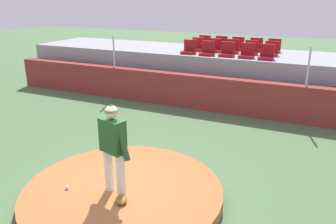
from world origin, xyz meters
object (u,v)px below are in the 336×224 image
Objects in this scene: stadium_chair_11 at (221,45)px; stadium_chair_14 at (274,48)px; stadium_chair_7 at (232,49)px; stadium_chair_9 at (271,51)px; stadium_chair_0 at (189,49)px; stadium_chair_1 at (208,51)px; pitcher at (113,143)px; stadium_chair_2 at (227,52)px; stadium_chair_13 at (256,47)px; stadium_chair_12 at (237,46)px; baseball at (67,187)px; stadium_chair_8 at (251,50)px; stadium_chair_10 at (204,44)px; stadium_chair_4 at (267,55)px; stadium_chair_5 at (197,47)px; stadium_chair_6 at (215,48)px; stadium_chair_3 at (247,53)px; fielding_glove at (121,200)px.

stadium_chair_14 is at bearing 179.87° from stadium_chair_11.
stadium_chair_7 is 1.43m from stadium_chair_9.
stadium_chair_0 and stadium_chair_1 have the same top height.
pitcher is 3.50× the size of stadium_chair_2.
stadium_chair_13 reaches higher than pitcher.
stadium_chair_12 is at bearing 106.42° from pitcher.
stadium_chair_14 is (2.32, 9.16, 1.58)m from baseball.
stadium_chair_8 is at bearing 101.29° from pitcher.
stadium_chair_7 is 1.00× the size of stadium_chair_10.
stadium_chair_5 is at bearing -16.74° from stadium_chair_4.
stadium_chair_6 is 1.00× the size of stadium_chair_14.
stadium_chair_3 is 0.67m from stadium_chair_4.
stadium_chair_1 is 1.80m from stadium_chair_12.
stadium_chair_8 is (1.40, -0.02, 0.00)m from stadium_chair_6.
stadium_chair_7 is at bearing 30.77° from stadium_chair_14.
stadium_chair_14 is at bearing -158.10° from stadium_chair_6.
stadium_chair_13 reaches higher than baseball.
stadium_chair_8 is at bearing 177.89° from stadium_chair_7.
stadium_chair_0 is at bearing 30.34° from stadium_chair_14.
stadium_chair_9 is 1.00× the size of stadium_chair_14.
fielding_glove is 0.60× the size of stadium_chair_1.
stadium_chair_4 is at bearing 179.07° from stadium_chair_0.
stadium_chair_11 is at bearing -49.16° from stadium_chair_3.
stadium_chair_13 is (2.10, 0.83, 0.00)m from stadium_chair_5.
pitcher is 1.37m from baseball.
stadium_chair_14 is at bearing 97.44° from pitcher.
baseball is at bearing 79.84° from stadium_chair_13.
stadium_chair_7 is at bearing 106.37° from pitcher.
stadium_chair_3 and stadium_chair_10 have the same top height.
stadium_chair_11 reaches higher than baseball.
stadium_chair_13 is (1.39, 1.68, 0.00)m from stadium_chair_1.
pitcher is 3.50× the size of stadium_chair_6.
stadium_chair_11 is at bearing -89.55° from stadium_chair_6.
stadium_chair_1 is at bearing 4.53° from stadium_chair_2.
stadium_chair_2 and stadium_chair_4 have the same top height.
stadium_chair_5 is 1.60m from stadium_chair_12.
stadium_chair_3 reaches higher than baseball.
stadium_chair_9 is 2.95m from stadium_chair_10.
stadium_chair_7 is at bearing -179.32° from stadium_chair_5.
stadium_chair_3 is at bearing 68.41° from stadium_chair_14.
pitcher is 3.50× the size of stadium_chair_4.
baseball is 8.48m from stadium_chair_6.
baseball is 7.64m from stadium_chair_1.
stadium_chair_8 is at bearing 179.12° from stadium_chair_6.
stadium_chair_11 is (0.71, -0.01, 0.00)m from stadium_chair_10.
pitcher is 8.19m from stadium_chair_9.
stadium_chair_0 is at bearing 20.29° from stadium_chair_8.
stadium_chair_4 is at bearing -179.80° from stadium_chair_1.
stadium_chair_1 is 1.00× the size of stadium_chair_2.
fielding_glove is 0.60× the size of stadium_chair_0.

